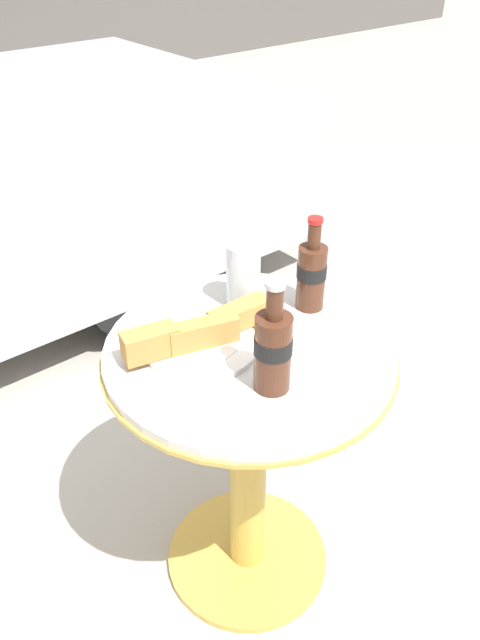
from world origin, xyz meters
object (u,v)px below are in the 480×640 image
object	(u,v)px
drinking_glass	(243,278)
lunch_plate_near	(200,336)
cola_bottle_left	(312,273)
cola_bottle_right	(273,348)
bistro_table	(248,427)

from	to	relation	value
drinking_glass	lunch_plate_near	world-z (taller)	drinking_glass
cola_bottle_left	cola_bottle_right	world-z (taller)	cola_bottle_right
cola_bottle_right	drinking_glass	xyz separation A→B (m)	(0.14, 0.26, -0.02)
cola_bottle_left	drinking_glass	world-z (taller)	cola_bottle_left
cola_bottle_right	cola_bottle_left	bearing A→B (deg)	31.44
bistro_table	cola_bottle_left	distance (m)	0.38
lunch_plate_near	drinking_glass	bearing A→B (deg)	21.79
bistro_table	drinking_glass	xyz separation A→B (m)	(0.09, 0.13, 0.30)
bistro_table	lunch_plate_near	world-z (taller)	lunch_plate_near
cola_bottle_right	lunch_plate_near	size ratio (longest dim) A/B	0.68
cola_bottle_left	bistro_table	bearing A→B (deg)	-171.50
cola_bottle_right	bistro_table	bearing A→B (deg)	68.45
cola_bottle_left	drinking_glass	distance (m)	0.15
cola_bottle_right	lunch_plate_near	world-z (taller)	cola_bottle_right
cola_bottle_right	drinking_glass	distance (m)	0.29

